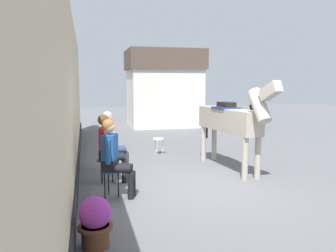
{
  "coord_description": "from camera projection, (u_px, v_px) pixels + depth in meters",
  "views": [
    {
      "loc": [
        -2.2,
        -6.28,
        2.01
      ],
      "look_at": [
        -0.4,
        1.2,
        1.05
      ],
      "focal_mm": 37.05,
      "sensor_mm": 36.0,
      "label": 1
    }
  ],
  "objects": [
    {
      "name": "flower_planter_near",
      "position": [
        95.0,
        221.0,
        4.23
      ],
      "size": [
        0.43,
        0.43,
        0.64
      ],
      "color": "brown",
      "rests_on": "ground_plane"
    },
    {
      "name": "spare_stool_white",
      "position": [
        158.0,
        140.0,
        9.75
      ],
      "size": [
        0.32,
        0.32,
        0.46
      ],
      "color": "white",
      "rests_on": "ground_plane"
    },
    {
      "name": "seated_visitor_middle",
      "position": [
        108.0,
        145.0,
        6.95
      ],
      "size": [
        0.61,
        0.49,
        1.39
      ],
      "color": "#194C99",
      "rests_on": "ground_plane"
    },
    {
      "name": "seated_visitor_far",
      "position": [
        112.0,
        139.0,
        7.72
      ],
      "size": [
        0.61,
        0.49,
        1.39
      ],
      "color": "#194C99",
      "rests_on": "ground_plane"
    },
    {
      "name": "distant_cottage",
      "position": [
        164.0,
        87.0,
        16.05
      ],
      "size": [
        3.4,
        2.6,
        3.5
      ],
      "color": "silver",
      "rests_on": "ground_plane"
    },
    {
      "name": "ground_plane",
      "position": [
        167.0,
        155.0,
        9.71
      ],
      "size": [
        40.0,
        40.0,
        0.0
      ],
      "primitive_type": "plane",
      "color": "slate"
    },
    {
      "name": "seated_visitor_near",
      "position": [
        114.0,
        154.0,
        6.05
      ],
      "size": [
        0.61,
        0.49,
        1.39
      ],
      "color": "#194C99",
      "rests_on": "ground_plane"
    },
    {
      "name": "saddled_horse_center",
      "position": [
        231.0,
        120.0,
        7.92
      ],
      "size": [
        0.7,
        2.99,
        2.06
      ],
      "color": "#B2A899",
      "rests_on": "ground_plane"
    },
    {
      "name": "pub_facade_wall",
      "position": [
        68.0,
        105.0,
        7.48
      ],
      "size": [
        0.34,
        14.0,
        3.4
      ],
      "color": "#CCB793",
      "rests_on": "ground_plane"
    }
  ]
}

